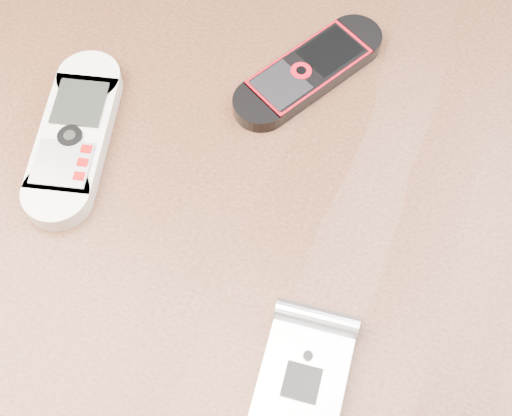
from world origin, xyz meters
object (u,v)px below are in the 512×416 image
(nokia_black_red, at_px, (309,71))
(nokia_white, at_px, (74,136))
(table, at_px, (251,264))
(motorola_razr, at_px, (300,390))

(nokia_black_red, bearing_deg, nokia_white, -110.99)
(table, xyz_separation_m, nokia_white, (-0.16, 0.01, 0.11))
(table, relative_size, nokia_black_red, 7.54)
(nokia_white, bearing_deg, table, -17.60)
(nokia_white, height_order, nokia_black_red, nokia_white)
(nokia_black_red, distance_m, motorola_razr, 0.28)
(nokia_black_red, bearing_deg, motorola_razr, -43.44)
(nokia_black_red, relative_size, motorola_razr, 1.34)
(motorola_razr, bearing_deg, nokia_white, 145.80)
(motorola_razr, bearing_deg, nokia_black_red, 101.69)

